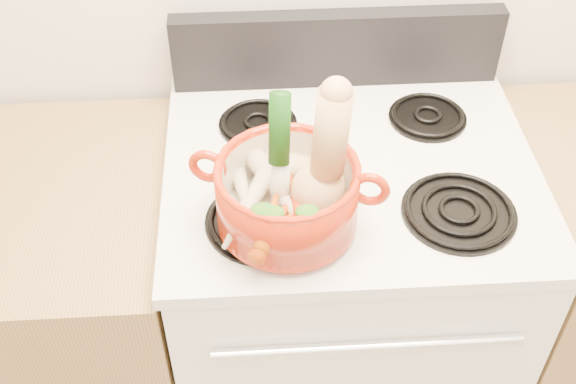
{
  "coord_description": "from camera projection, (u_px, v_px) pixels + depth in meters",
  "views": [
    {
      "loc": [
        -0.2,
        0.28,
        1.95
      ],
      "look_at": [
        -0.14,
        1.21,
        1.06
      ],
      "focal_mm": 45.0,
      "sensor_mm": 36.0,
      "label": 1
    }
  ],
  "objects": [
    {
      "name": "parsnip_1",
      "position": [
        251.0,
        199.0,
        1.32
      ],
      "size": [
        0.15,
        0.22,
        0.07
      ],
      "primitive_type": "cone",
      "rotation": [
        1.66,
        0.0,
        -0.48
      ],
      "color": "beige",
      "rests_on": "dutch_oven"
    },
    {
      "name": "control_backsplash",
      "position": [
        337.0,
        48.0,
        1.66
      ],
      "size": [
        0.76,
        0.05,
        0.18
      ],
      "primitive_type": "cube",
      "color": "black",
      "rests_on": "cooktop"
    },
    {
      "name": "carrot_3",
      "position": [
        270.0,
        221.0,
        1.27
      ],
      "size": [
        0.07,
        0.14,
        0.04
      ],
      "primitive_type": "cone",
      "rotation": [
        1.66,
        0.0,
        -0.26
      ],
      "color": "#DD540B",
      "rests_on": "dutch_oven"
    },
    {
      "name": "burner_back_left",
      "position": [
        258.0,
        122.0,
        1.59
      ],
      "size": [
        0.17,
        0.17,
        0.02
      ],
      "primitive_type": "cylinder",
      "color": "black",
      "rests_on": "cooktop"
    },
    {
      "name": "squash",
      "position": [
        320.0,
        153.0,
        1.26
      ],
      "size": [
        0.15,
        0.15,
        0.27
      ],
      "primitive_type": null,
      "rotation": [
        0.0,
        0.06,
        0.38
      ],
      "color": "tan",
      "rests_on": "dutch_oven"
    },
    {
      "name": "ginger",
      "position": [
        291.0,
        167.0,
        1.4
      ],
      "size": [
        0.09,
        0.07,
        0.05
      ],
      "primitive_type": "ellipsoid",
      "rotation": [
        0.0,
        0.0,
        -0.07
      ],
      "color": "tan",
      "rests_on": "dutch_oven"
    },
    {
      "name": "carrot_0",
      "position": [
        290.0,
        221.0,
        1.3
      ],
      "size": [
        0.09,
        0.15,
        0.04
      ],
      "primitive_type": "cone",
      "rotation": [
        1.66,
        0.0,
        -0.46
      ],
      "color": "#B84A09",
      "rests_on": "dutch_oven"
    },
    {
      "name": "oven_handle",
      "position": [
        368.0,
        347.0,
        1.38
      ],
      "size": [
        0.6,
        0.02,
        0.02
      ],
      "primitive_type": "cylinder",
      "rotation": [
        0.0,
        1.57,
        0.0
      ],
      "color": "silver",
      "rests_on": "stove_body"
    },
    {
      "name": "burner_back_right",
      "position": [
        428.0,
        116.0,
        1.61
      ],
      "size": [
        0.17,
        0.17,
        0.02
      ],
      "primitive_type": "cylinder",
      "color": "black",
      "rests_on": "cooktop"
    },
    {
      "name": "pot_handle_left",
      "position": [
        208.0,
        166.0,
        1.31
      ],
      "size": [
        0.08,
        0.04,
        0.07
      ],
      "primitive_type": "torus",
      "rotation": [
        1.57,
        0.0,
        -0.27
      ],
      "color": "#A7210A",
      "rests_on": "dutch_oven"
    },
    {
      "name": "cooktop",
      "position": [
        351.0,
        169.0,
        1.52
      ],
      "size": [
        0.78,
        0.67,
        0.03
      ],
      "primitive_type": "cube",
      "color": "silver",
      "rests_on": "stove_body"
    },
    {
      "name": "pot_handle_right",
      "position": [
        370.0,
        189.0,
        1.27
      ],
      "size": [
        0.08,
        0.04,
        0.07
      ],
      "primitive_type": "torus",
      "rotation": [
        1.57,
        0.0,
        -0.27
      ],
      "color": "#A7210A",
      "rests_on": "dutch_oven"
    },
    {
      "name": "burner_front_left",
      "position": [
        263.0,
        219.0,
        1.38
      ],
      "size": [
        0.22,
        0.22,
        0.02
      ],
      "primitive_type": "cylinder",
      "color": "black",
      "rests_on": "cooktop"
    },
    {
      "name": "dutch_oven",
      "position": [
        287.0,
        195.0,
        1.32
      ],
      "size": [
        0.32,
        0.32,
        0.13
      ],
      "primitive_type": "cylinder",
      "rotation": [
        0.0,
        0.0,
        -0.27
      ],
      "color": "#A7210A",
      "rests_on": "burner_front_left"
    },
    {
      "name": "stove_body",
      "position": [
        339.0,
        307.0,
        1.85
      ],
      "size": [
        0.76,
        0.65,
        0.92
      ],
      "primitive_type": "cube",
      "color": "white",
      "rests_on": "floor"
    },
    {
      "name": "parsnip_0",
      "position": [
        244.0,
        194.0,
        1.35
      ],
      "size": [
        0.08,
        0.21,
        0.06
      ],
      "primitive_type": "cone",
      "rotation": [
        1.66,
        0.0,
        0.19
      ],
      "color": "beige",
      "rests_on": "dutch_oven"
    },
    {
      "name": "parsnip_3",
      "position": [
        252.0,
        195.0,
        1.32
      ],
      "size": [
        0.13,
        0.14,
        0.05
      ],
      "primitive_type": "cone",
      "rotation": [
        1.66,
        0.0,
        -0.72
      ],
      "color": "beige",
      "rests_on": "dutch_oven"
    },
    {
      "name": "parsnip_2",
      "position": [
        278.0,
        189.0,
        1.33
      ],
      "size": [
        0.14,
        0.22,
        0.07
      ],
      "primitive_type": "cone",
      "rotation": [
        1.66,
        0.0,
        0.46
      ],
      "color": "#F1E6C4",
      "rests_on": "dutch_oven"
    },
    {
      "name": "burner_front_right",
      "position": [
        459.0,
        210.0,
        1.4
      ],
      "size": [
        0.22,
        0.22,
        0.02
      ],
      "primitive_type": "cylinder",
      "color": "black",
      "rests_on": "cooktop"
    },
    {
      "name": "carrot_2",
      "position": [
        298.0,
        209.0,
        1.31
      ],
      "size": [
        0.05,
        0.17,
        0.05
      ],
      "primitive_type": "cone",
      "rotation": [
        1.66,
        0.0,
        0.11
      ],
      "color": "#B93309",
      "rests_on": "dutch_oven"
    },
    {
      "name": "leek",
      "position": [
        280.0,
        154.0,
        1.27
      ],
      "size": [
        0.05,
        0.09,
        0.25
      ],
      "primitive_type": "cylinder",
      "rotation": [
        -0.21,
        0.0,
        -0.18
      ],
      "color": "silver",
      "rests_on": "dutch_oven"
    },
    {
      "name": "carrot_1",
      "position": [
        274.0,
        229.0,
        1.28
      ],
      "size": [
        0.1,
        0.15,
        0.05
      ],
      "primitive_type": "cone",
      "rotation": [
        1.66,
        0.0,
        -0.48
      ],
      "color": "#C04009",
      "rests_on": "dutch_oven"
    }
  ]
}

